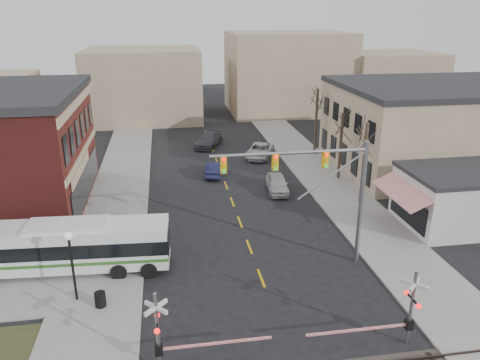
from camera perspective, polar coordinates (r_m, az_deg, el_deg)
name	(u,v)px	position (r m, az deg, el deg)	size (l,w,h in m)	color
ground	(268,297)	(27.19, 3.47, -14.07)	(160.00, 160.00, 0.00)	black
sidewalk_west	(122,183)	(44.78, -14.21, -0.37)	(5.00, 60.00, 0.12)	gray
sidewalk_east	(318,172)	(46.93, 9.52, 0.93)	(5.00, 60.00, 0.12)	gray
tan_building	(441,126)	(51.15, 23.28, 6.05)	(20.30, 15.30, 8.50)	gray
awning_shop	(460,198)	(38.14, 25.22, -1.99)	(9.74, 6.20, 4.30)	beige
tree_east_a	(364,164)	(39.16, 14.86, 1.94)	(0.28, 0.28, 6.75)	#382B21
tree_east_b	(340,146)	(44.63, 12.15, 4.07)	(0.28, 0.28, 6.30)	#382B21
tree_east_c	(316,122)	(51.86, 9.26, 6.99)	(0.28, 0.28, 7.20)	#382B21
transit_bus	(70,246)	(30.47, -20.03, -7.55)	(12.08, 3.33, 3.07)	silver
traffic_signal_mast	(322,180)	(28.16, 9.92, -0.03)	(9.44, 0.30, 8.00)	gray
rr_crossing_west	(168,332)	(21.74, -8.81, -17.87)	(5.60, 1.36, 4.00)	gray
rr_crossing_east	(403,310)	(24.06, 19.22, -14.71)	(5.60, 1.36, 4.00)	gray
street_lamp	(70,252)	(26.79, -19.97, -8.24)	(0.44, 0.44, 4.13)	black
trash_bin	(100,299)	(27.10, -16.67, -13.77)	(0.60, 0.60, 0.82)	black
car_a	(277,184)	(41.44, 4.56, -0.45)	(1.77, 4.41, 1.50)	#9B9CA0
car_b	(214,169)	(45.48, -3.14, 1.39)	(1.45, 4.17, 1.37)	#161737
car_c	(260,151)	(51.19, 2.42, 3.59)	(2.39, 5.19, 1.44)	silver
car_d	(208,140)	(55.40, -3.88, 4.92)	(2.21, 5.44, 1.58)	#434349
pedestrian_near	(109,257)	(30.10, -15.71, -9.05)	(0.62, 0.41, 1.71)	#5A4B48
pedestrian_far	(84,232)	(33.71, -18.47, -6.05)	(0.85, 0.66, 1.75)	#313756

